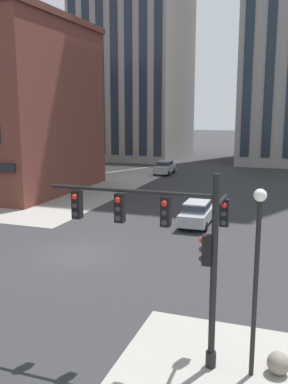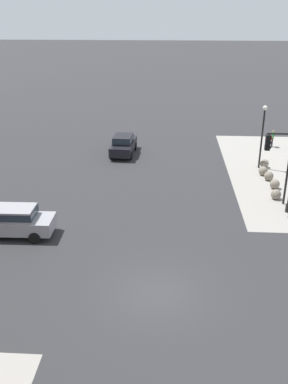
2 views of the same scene
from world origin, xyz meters
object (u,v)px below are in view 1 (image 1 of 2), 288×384
(bollard_sphere_curb_a, at_px, (278,363))
(street_lamp_corner_near, at_px, (257,262))
(car_cross_eastbound, at_px, (165,167))
(car_main_southbound_far, at_px, (197,212))
(traffic_signal_main, at_px, (176,239))

(bollard_sphere_curb_a, bearing_deg, street_lamp_corner_near, -156.02)
(bollard_sphere_curb_a, bearing_deg, car_cross_eastbound, 111.48)
(street_lamp_corner_near, relative_size, car_main_southbound_far, 1.26)
(traffic_signal_main, xyz_separation_m, street_lamp_corner_near, (2.41, -0.20, -0.38))
(bollard_sphere_curb_a, relative_size, car_cross_eastbound, 0.15)
(bollard_sphere_curb_a, xyz_separation_m, car_main_southbound_far, (-5.90, 15.55, 0.58))
(car_main_southbound_far, relative_size, car_cross_eastbound, 1.00)
(traffic_signal_main, relative_size, bollard_sphere_curb_a, 8.76)
(car_cross_eastbound, bearing_deg, car_main_southbound_far, -68.05)
(bollard_sphere_curb_a, bearing_deg, car_main_southbound_far, 110.78)
(car_main_southbound_far, xyz_separation_m, car_cross_eastbound, (-9.01, 22.36, 0.00))
(car_main_southbound_far, height_order, car_cross_eastbound, same)
(street_lamp_corner_near, xyz_separation_m, car_cross_eastbound, (-14.17, 38.24, -2.57))
(street_lamp_corner_near, xyz_separation_m, car_main_southbound_far, (-5.15, 15.88, -2.57))
(traffic_signal_main, distance_m, car_main_southbound_far, 16.19)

